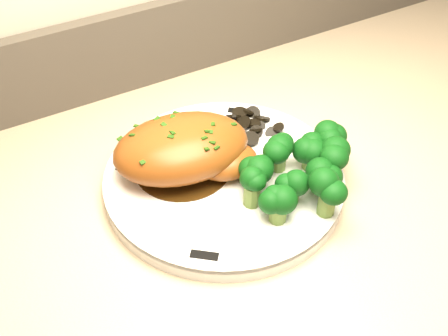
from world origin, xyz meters
TOP-DOWN VIEW (x-y plane):
  - plate at (-0.12, 1.74)m, footprint 0.33×0.33m
  - rim_accent_0 at (-0.05, 1.83)m, footprint 0.03×0.03m
  - rim_accent_1 at (-0.22, 1.82)m, footprint 0.03×0.03m
  - rim_accent_2 at (-0.20, 1.64)m, footprint 0.03×0.03m
  - rim_accent_3 at (-0.03, 1.66)m, footprint 0.03×0.03m
  - gravy_pool at (-0.16, 1.77)m, footprint 0.12×0.12m
  - chicken_breast at (-0.16, 1.77)m, footprint 0.18×0.14m
  - mushroom_pile at (-0.07, 1.79)m, footprint 0.08×0.06m
  - broccoli_florets at (-0.06, 1.68)m, footprint 0.15×0.12m

SIDE VIEW (x-z plane):
  - plate at x=-0.12m, z-range 0.98..1.00m
  - rim_accent_0 at x=-0.05m, z-range 1.00..1.00m
  - rim_accent_1 at x=-0.22m, z-range 1.00..1.00m
  - rim_accent_2 at x=-0.20m, z-range 1.00..1.00m
  - rim_accent_3 at x=-0.03m, z-range 1.00..1.00m
  - gravy_pool at x=-0.16m, z-range 1.00..1.00m
  - mushroom_pile at x=-0.07m, z-range 0.99..1.01m
  - broccoli_florets at x=-0.06m, z-range 1.00..1.04m
  - chicken_breast at x=-0.16m, z-range 0.99..1.06m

